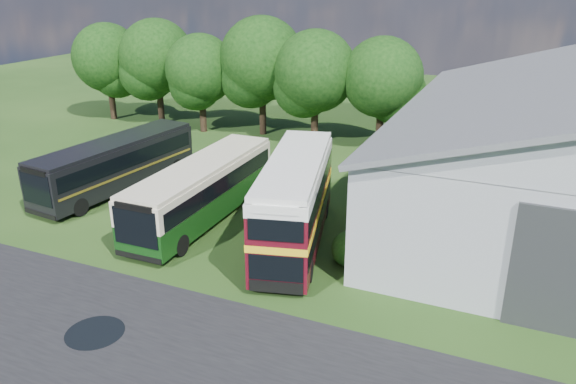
% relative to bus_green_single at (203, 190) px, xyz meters
% --- Properties ---
extents(ground, '(120.00, 120.00, 0.00)m').
position_rel_bus_green_single_xyz_m(ground, '(3.27, -7.71, -1.72)').
color(ground, '#183510').
rests_on(ground, ground).
extents(asphalt_road, '(60.00, 8.00, 0.02)m').
position_rel_bus_green_single_xyz_m(asphalt_road, '(6.27, -10.71, -1.72)').
color(asphalt_road, black).
rests_on(asphalt_road, ground).
extents(puddle, '(2.20, 2.20, 0.01)m').
position_rel_bus_green_single_xyz_m(puddle, '(1.77, -10.71, -1.72)').
color(puddle, black).
rests_on(puddle, ground).
extents(tree_far_left, '(6.12, 6.12, 8.64)m').
position_rel_bus_green_single_xyz_m(tree_far_left, '(-19.73, 16.29, 3.85)').
color(tree_far_left, black).
rests_on(tree_far_left, ground).
extents(tree_left_a, '(6.46, 6.46, 9.12)m').
position_rel_bus_green_single_xyz_m(tree_left_a, '(-14.73, 16.79, 4.16)').
color(tree_left_a, black).
rests_on(tree_left_a, ground).
extents(tree_left_b, '(5.78, 5.78, 8.16)m').
position_rel_bus_green_single_xyz_m(tree_left_b, '(-9.73, 15.79, 3.53)').
color(tree_left_b, black).
rests_on(tree_left_b, ground).
extents(tree_mid, '(6.80, 6.80, 9.60)m').
position_rel_bus_green_single_xyz_m(tree_mid, '(-4.73, 17.09, 4.47)').
color(tree_mid, black).
rests_on(tree_mid, ground).
extents(tree_right_a, '(6.26, 6.26, 8.83)m').
position_rel_bus_green_single_xyz_m(tree_right_a, '(0.27, 16.09, 3.97)').
color(tree_right_a, black).
rests_on(tree_right_a, ground).
extents(tree_right_b, '(5.98, 5.98, 8.45)m').
position_rel_bus_green_single_xyz_m(tree_right_b, '(5.27, 16.89, 3.72)').
color(tree_right_b, black).
rests_on(tree_right_b, ground).
extents(shrub_front, '(1.70, 1.70, 1.70)m').
position_rel_bus_green_single_xyz_m(shrub_front, '(8.87, -1.71, -1.72)').
color(shrub_front, '#194714').
rests_on(shrub_front, ground).
extents(shrub_mid, '(1.60, 1.60, 1.60)m').
position_rel_bus_green_single_xyz_m(shrub_mid, '(8.87, 0.29, -1.72)').
color(shrub_mid, '#194714').
rests_on(shrub_mid, ground).
extents(shrub_back, '(1.80, 1.80, 1.80)m').
position_rel_bus_green_single_xyz_m(shrub_back, '(8.87, 2.29, -1.72)').
color(shrub_back, '#194714').
rests_on(shrub_back, ground).
extents(bus_green_single, '(2.85, 11.72, 3.23)m').
position_rel_bus_green_single_xyz_m(bus_green_single, '(0.00, 0.00, 0.00)').
color(bus_green_single, black).
rests_on(bus_green_single, ground).
extents(bus_maroon_double, '(5.10, 10.67, 4.44)m').
position_rel_bus_green_single_xyz_m(bus_maroon_double, '(5.76, -0.84, 0.50)').
color(bus_maroon_double, black).
rests_on(bus_maroon_double, ground).
extents(bus_dark_single, '(3.88, 11.68, 3.16)m').
position_rel_bus_green_single_xyz_m(bus_dark_single, '(-7.28, 1.76, -0.03)').
color(bus_dark_single, black).
rests_on(bus_dark_single, ground).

